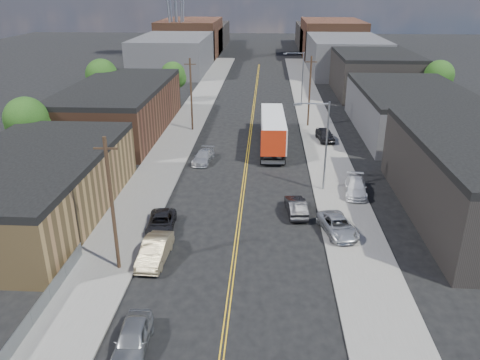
# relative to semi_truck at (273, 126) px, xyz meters

# --- Properties ---
(ground) EXTENTS (260.00, 260.00, 0.00)m
(ground) POSITION_rel_semi_truck_xyz_m (-3.02, 20.75, -2.44)
(ground) COLOR black
(ground) RESTS_ON ground
(centerline) EXTENTS (0.32, 120.00, 0.01)m
(centerline) POSITION_rel_semi_truck_xyz_m (-3.02, 5.75, -2.43)
(centerline) COLOR gold
(centerline) RESTS_ON ground
(sidewalk_left) EXTENTS (5.00, 140.00, 0.15)m
(sidewalk_left) POSITION_rel_semi_truck_xyz_m (-12.52, 5.75, -2.36)
(sidewalk_left) COLOR slate
(sidewalk_left) RESTS_ON ground
(sidewalk_right) EXTENTS (5.00, 140.00, 0.15)m
(sidewalk_right) POSITION_rel_semi_truck_xyz_m (6.48, 5.75, -2.36)
(sidewalk_right) COLOR slate
(sidewalk_right) RESTS_ON ground
(warehouse_tan) EXTENTS (12.00, 22.00, 5.60)m
(warehouse_tan) POSITION_rel_semi_truck_xyz_m (-21.02, -21.25, 0.36)
(warehouse_tan) COLOR olive
(warehouse_tan) RESTS_ON ground
(warehouse_brown) EXTENTS (12.00, 26.00, 6.60)m
(warehouse_brown) POSITION_rel_semi_truck_xyz_m (-21.02, 4.75, 0.86)
(warehouse_brown) COLOR #4B2D1E
(warehouse_brown) RESTS_ON ground
(industrial_right_b) EXTENTS (14.00, 24.00, 6.10)m
(industrial_right_b) POSITION_rel_semi_truck_xyz_m (18.98, 6.75, 0.61)
(industrial_right_b) COLOR #3D3C3F
(industrial_right_b) RESTS_ON ground
(industrial_right_c) EXTENTS (14.00, 22.00, 7.60)m
(industrial_right_c) POSITION_rel_semi_truck_xyz_m (18.98, 32.75, 1.36)
(industrial_right_c) COLOR black
(industrial_right_c) RESTS_ON ground
(skyline_left_a) EXTENTS (16.00, 30.00, 8.00)m
(skyline_left_a) POSITION_rel_semi_truck_xyz_m (-23.02, 55.75, 1.56)
(skyline_left_a) COLOR #3D3C3F
(skyline_left_a) RESTS_ON ground
(skyline_right_a) EXTENTS (16.00, 30.00, 8.00)m
(skyline_right_a) POSITION_rel_semi_truck_xyz_m (16.98, 55.75, 1.56)
(skyline_right_a) COLOR #3D3C3F
(skyline_right_a) RESTS_ON ground
(skyline_left_b) EXTENTS (16.00, 26.00, 10.00)m
(skyline_left_b) POSITION_rel_semi_truck_xyz_m (-23.02, 80.75, 2.56)
(skyline_left_b) COLOR #4B2D1E
(skyline_left_b) RESTS_ON ground
(skyline_right_b) EXTENTS (16.00, 26.00, 10.00)m
(skyline_right_b) POSITION_rel_semi_truck_xyz_m (16.98, 80.75, 2.56)
(skyline_right_b) COLOR #4B2D1E
(skyline_right_b) RESTS_ON ground
(skyline_left_c) EXTENTS (16.00, 40.00, 7.00)m
(skyline_left_c) POSITION_rel_semi_truck_xyz_m (-23.02, 100.75, 1.06)
(skyline_left_c) COLOR black
(skyline_left_c) RESTS_ON ground
(skyline_right_c) EXTENTS (16.00, 40.00, 7.00)m
(skyline_right_c) POSITION_rel_semi_truck_xyz_m (16.98, 100.75, 1.06)
(skyline_right_c) COLOR black
(skyline_right_c) RESTS_ON ground
(streetlight_near) EXTENTS (3.39, 0.25, 9.00)m
(streetlight_near) POSITION_rel_semi_truck_xyz_m (4.58, -14.25, 2.89)
(streetlight_near) COLOR gray
(streetlight_near) RESTS_ON ground
(streetlight_far) EXTENTS (3.39, 0.25, 9.00)m
(streetlight_far) POSITION_rel_semi_truck_xyz_m (4.58, 20.75, 2.89)
(streetlight_far) COLOR gray
(streetlight_far) RESTS_ON ground
(utility_pole_left_near) EXTENTS (1.60, 0.26, 10.00)m
(utility_pole_left_near) POSITION_rel_semi_truck_xyz_m (-11.22, -29.25, 2.70)
(utility_pole_left_near) COLOR black
(utility_pole_left_near) RESTS_ON ground
(utility_pole_left_far) EXTENTS (1.60, 0.26, 10.00)m
(utility_pole_left_far) POSITION_rel_semi_truck_xyz_m (-11.22, 5.75, 2.70)
(utility_pole_left_far) COLOR black
(utility_pole_left_far) RESTS_ON ground
(utility_pole_right) EXTENTS (1.60, 0.26, 10.00)m
(utility_pole_right) POSITION_rel_semi_truck_xyz_m (5.18, 8.75, 2.70)
(utility_pole_right) COLOR black
(utility_pole_right) RESTS_ON ground
(chainlink_fence) EXTENTS (0.05, 16.00, 1.22)m
(chainlink_fence) POSITION_rel_semi_truck_xyz_m (-14.52, -35.75, -1.78)
(chainlink_fence) COLOR slate
(chainlink_fence) RESTS_ON ground
(tree_left_near) EXTENTS (4.85, 4.76, 7.91)m
(tree_left_near) POSITION_rel_semi_truck_xyz_m (-26.96, -9.25, 2.74)
(tree_left_near) COLOR black
(tree_left_near) RESTS_ON ground
(tree_left_mid) EXTENTS (5.10, 5.04, 8.37)m
(tree_left_mid) POSITION_rel_semi_truck_xyz_m (-26.96, 15.75, 3.05)
(tree_left_mid) COLOR black
(tree_left_mid) RESTS_ON ground
(tree_left_far) EXTENTS (4.35, 4.20, 6.97)m
(tree_left_far) POSITION_rel_semi_truck_xyz_m (-16.96, 22.75, 2.13)
(tree_left_far) COLOR black
(tree_left_far) RESTS_ON ground
(tree_right_far) EXTENTS (4.85, 4.76, 7.91)m
(tree_right_far) POSITION_rel_semi_truck_xyz_m (27.04, 20.75, 2.74)
(tree_right_far) COLOR black
(tree_right_far) RESTS_ON ground
(semi_truck) EXTENTS (3.09, 16.37, 4.28)m
(semi_truck) POSITION_rel_semi_truck_xyz_m (0.00, 0.00, 0.00)
(semi_truck) COLOR silver
(semi_truck) RESTS_ON ground
(car_left_a) EXTENTS (2.05, 4.61, 1.54)m
(car_left_a) POSITION_rel_semi_truck_xyz_m (-8.02, -37.17, -1.67)
(car_left_a) COLOR #929596
(car_left_a) RESTS_ON ground
(car_left_b) EXTENTS (1.97, 5.08, 1.65)m
(car_left_b) POSITION_rel_semi_truck_xyz_m (-8.86, -27.95, -1.61)
(car_left_b) COLOR #827455
(car_left_b) RESTS_ON ground
(car_left_c) EXTENTS (2.63, 4.95, 1.32)m
(car_left_c) POSITION_rel_semi_truck_xyz_m (-9.42, -23.25, -1.77)
(car_left_c) COLOR black
(car_left_c) RESTS_ON ground
(car_left_d) EXTENTS (2.48, 4.83, 1.34)m
(car_left_d) POSITION_rel_semi_truck_xyz_m (-8.02, -6.91, -1.77)
(car_left_d) COLOR #AFB1B5
(car_left_d) RESTS_ON ground
(car_right_oncoming) EXTENTS (2.02, 4.66, 1.49)m
(car_right_oncoming) POSITION_rel_semi_truck_xyz_m (1.98, -19.66, -1.69)
(car_right_oncoming) COLOR black
(car_right_oncoming) RESTS_ON ground
(car_right_lot_a) EXTENTS (3.39, 5.33, 1.37)m
(car_right_lot_a) POSITION_rel_semi_truck_xyz_m (5.18, -23.25, -1.60)
(car_right_lot_a) COLOR #B5B7BB
(car_right_lot_a) RESTS_ON sidewalk_right
(car_right_lot_b) EXTENTS (2.55, 5.11, 1.42)m
(car_right_lot_b) POSITION_rel_semi_truck_xyz_m (7.98, -15.25, -1.57)
(car_right_lot_b) COLOR white
(car_right_lot_b) RESTS_ON sidewalk_right
(car_right_lot_c) EXTENTS (2.47, 4.82, 1.57)m
(car_right_lot_c) POSITION_rel_semi_truck_xyz_m (6.86, 1.65, -1.50)
(car_right_lot_c) COLOR black
(car_right_lot_c) RESTS_ON sidewalk_right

